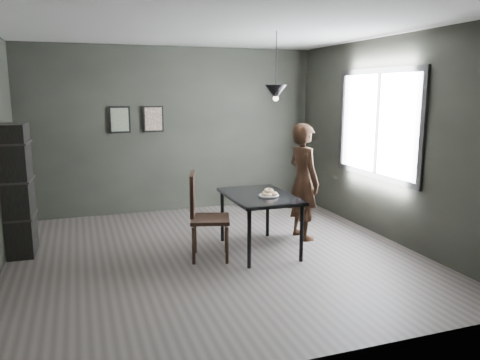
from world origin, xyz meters
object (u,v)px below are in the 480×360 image
object	(u,v)px
cafe_table	(260,201)
white_plate	(269,196)
shelf_unit	(18,190)
pendant_lamp	(276,92)
woman	(303,181)
wood_chair	(202,210)

from	to	relation	value
cafe_table	white_plate	bearing A→B (deg)	-59.18
shelf_unit	pendant_lamp	distance (m)	3.48
white_plate	shelf_unit	world-z (taller)	shelf_unit
cafe_table	white_plate	size ratio (longest dim) A/B	5.22
pendant_lamp	cafe_table	bearing A→B (deg)	-158.20
shelf_unit	white_plate	bearing A→B (deg)	-16.17
white_plate	woman	world-z (taller)	woman
white_plate	pendant_lamp	world-z (taller)	pendant_lamp
woman	shelf_unit	distance (m)	3.75
white_plate	pendant_lamp	size ratio (longest dim) A/B	0.27
woman	wood_chair	xyz separation A→B (m)	(-1.56, -0.35, -0.20)
white_plate	shelf_unit	xyz separation A→B (m)	(-3.00, 1.01, 0.08)
wood_chair	shelf_unit	distance (m)	2.35
woman	pendant_lamp	world-z (taller)	pendant_lamp
cafe_table	pendant_lamp	size ratio (longest dim) A/B	1.39
wood_chair	white_plate	bearing A→B (deg)	10.29
pendant_lamp	wood_chair	bearing A→B (deg)	-172.22
wood_chair	pendant_lamp	bearing A→B (deg)	23.86
pendant_lamp	white_plate	bearing A→B (deg)	-127.67
pendant_lamp	woman	bearing A→B (deg)	21.69
cafe_table	shelf_unit	distance (m)	3.05
shelf_unit	pendant_lamp	bearing A→B (deg)	-11.42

